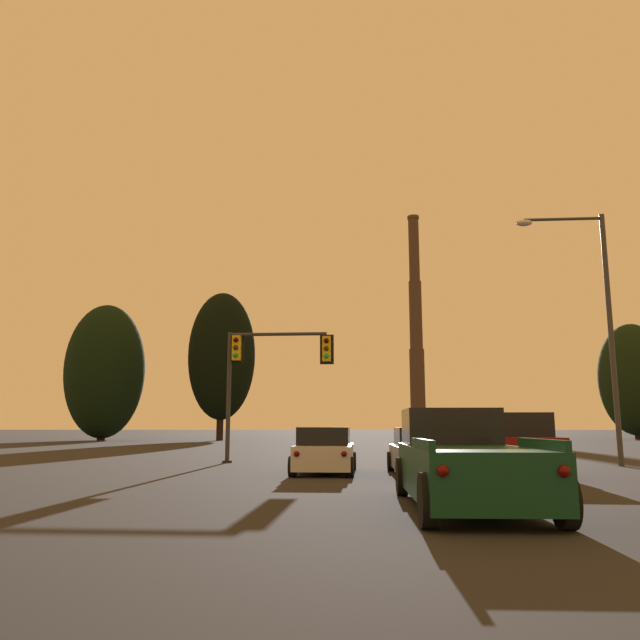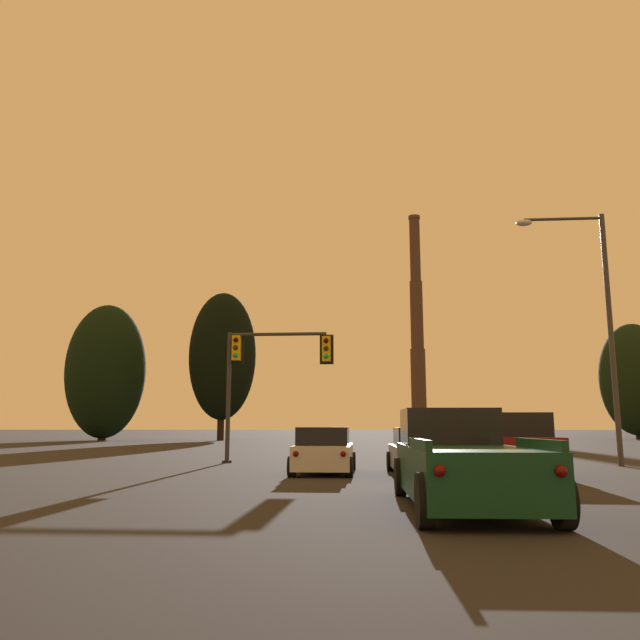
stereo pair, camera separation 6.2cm
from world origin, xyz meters
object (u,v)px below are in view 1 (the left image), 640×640
at_px(suv_right_lane_front, 515,445).
at_px(street_lamp, 596,310).
at_px(smokestack, 416,345).
at_px(hatchback_left_lane_front, 325,452).
at_px(sedan_center_lane_front, 424,453).
at_px(pickup_truck_center_lane_second, 463,462).
at_px(traffic_light_overhead_left, 264,363).

relative_size(suv_right_lane_front, street_lamp, 0.51).
bearing_deg(street_lamp, smokestack, 88.70).
distance_m(hatchback_left_lane_front, smokestack, 128.32).
bearing_deg(smokestack, hatchback_left_lane_front, -95.90).
bearing_deg(sedan_center_lane_front, suv_right_lane_front, 5.38).
xyz_separation_m(street_lamp, smokestack, (2.76, 121.67, 14.42)).
bearing_deg(pickup_truck_center_lane_second, traffic_light_overhead_left, 112.00).
bearing_deg(smokestack, pickup_truck_center_lane_second, -94.23).
relative_size(suv_right_lane_front, traffic_light_overhead_left, 0.92).
bearing_deg(suv_right_lane_front, street_lamp, 48.75).
relative_size(pickup_truck_center_lane_second, hatchback_left_lane_front, 1.35).
xyz_separation_m(sedan_center_lane_front, street_lamp, (7.22, 5.11, 5.27)).
relative_size(suv_right_lane_front, smokestack, 0.10).
height_order(pickup_truck_center_lane_second, smokestack, smokestack).
height_order(suv_right_lane_front, street_lamp, street_lamp).
bearing_deg(smokestack, sedan_center_lane_front, -94.50).
bearing_deg(hatchback_left_lane_front, traffic_light_overhead_left, 117.58).
distance_m(traffic_light_overhead_left, smokestack, 122.70).
distance_m(sedan_center_lane_front, traffic_light_overhead_left, 9.26).
height_order(suv_right_lane_front, pickup_truck_center_lane_second, suv_right_lane_front).
bearing_deg(pickup_truck_center_lane_second, smokestack, 84.06).
bearing_deg(smokestack, street_lamp, -91.30).
height_order(pickup_truck_center_lane_second, street_lamp, street_lamp).
relative_size(pickup_truck_center_lane_second, smokestack, 0.11).
height_order(street_lamp, smokestack, smokestack).
distance_m(suv_right_lane_front, smokestack, 128.11).
xyz_separation_m(pickup_truck_center_lane_second, smokestack, (9.93, 134.25, 19.55)).
bearing_deg(pickup_truck_center_lane_second, sedan_center_lane_front, 88.70).
bearing_deg(sedan_center_lane_front, pickup_truck_center_lane_second, -91.62).
distance_m(hatchback_left_lane_front, traffic_light_overhead_left, 7.15).
relative_size(sedan_center_lane_front, hatchback_left_lane_front, 1.16).
distance_m(pickup_truck_center_lane_second, traffic_light_overhead_left, 15.31).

